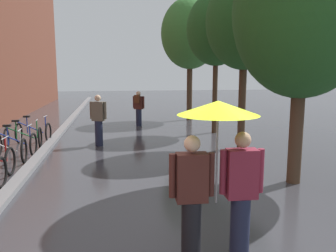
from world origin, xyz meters
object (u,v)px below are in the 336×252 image
Objects in this scene: street_tree_3 at (190,34)px; parked_bicycle_3 at (4,151)px; couple_under_umbrella at (217,160)px; pedestrian_walking_midground at (139,107)px; street_tree_2 at (216,30)px; pedestrian_walking_far at (99,119)px; parked_bicycle_6 at (33,132)px; street_tree_0 at (303,12)px; parked_bicycle_5 at (23,138)px; parked_bicycle_4 at (15,144)px; street_tree_1 at (245,22)px.

parked_bicycle_3 is (-6.82, -7.65, -3.97)m from street_tree_3.
couple_under_umbrella reaches higher than pedestrian_walking_midground.
street_tree_2 is 5.01× the size of parked_bicycle_3.
pedestrian_walking_far is (-4.57, -1.79, -3.20)m from street_tree_2.
street_tree_2 reaches higher than parked_bicycle_6.
street_tree_0 is 9.58m from pedestrian_walking_midground.
parked_bicycle_5 is (-6.77, -5.78, -3.97)m from street_tree_3.
parked_bicycle_3 and parked_bicycle_4 have the same top height.
street_tree_3 is 9.11m from parked_bicycle_6.
street_tree_3 is 5.52× the size of parked_bicycle_3.
street_tree_0 is 8.91m from parked_bicycle_5.
parked_bicycle_6 is 2.53m from pedestrian_walking_far.
street_tree_2 reaches higher than couple_under_umbrella.
street_tree_2 reaches higher than parked_bicycle_3.
street_tree_1 is 2.82m from street_tree_2.
parked_bicycle_6 is at bearing 140.92° from street_tree_0.
street_tree_2 is 3.49× the size of pedestrian_walking_midground.
street_tree_3 is 10.37m from parked_bicycle_4.
parked_bicycle_4 is (-6.75, -6.79, -3.97)m from street_tree_3.
parked_bicycle_4 is at bearing 85.35° from parked_bicycle_3.
street_tree_3 is 7.92m from pedestrian_walking_far.
parked_bicycle_4 is 0.99× the size of parked_bicycle_6.
parked_bicycle_5 and parked_bicycle_6 have the same top height.
street_tree_0 reaches higher than street_tree_2.
couple_under_umbrella is (4.21, -7.37, 1.00)m from parked_bicycle_5.
street_tree_1 is 4.89× the size of parked_bicycle_6.
street_tree_0 is 4.59m from couple_under_umbrella.
pedestrian_walking_far is (2.31, -0.89, 0.54)m from parked_bicycle_6.
parked_bicycle_4 is 2.70m from pedestrian_walking_far.
street_tree_3 is 3.55× the size of pedestrian_walking_far.
street_tree_3 reaches higher than street_tree_1.
street_tree_2 is at bearing -87.15° from street_tree_3.
street_tree_1 is 3.21× the size of pedestrian_walking_far.
street_tree_1 is 4.96× the size of parked_bicycle_4.
parked_bicycle_3 is 0.86m from parked_bicycle_4.
street_tree_3 is 4.72m from pedestrian_walking_midground.
street_tree_0 reaches higher than pedestrian_walking_far.
street_tree_0 is 8.43m from parked_bicycle_4.
parked_bicycle_6 is (-6.82, 5.54, -3.36)m from street_tree_0.
street_tree_1 is at bearing 88.06° from street_tree_0.
street_tree_3 is at bearing 90.76° from street_tree_0.
street_tree_1 is 2.59× the size of couple_under_umbrella.
parked_bicycle_6 is 9.41m from couple_under_umbrella.
parked_bicycle_6 is at bearing -141.56° from pedestrian_walking_midground.
street_tree_1 is at bearing -7.17° from parked_bicycle_5.
couple_under_umbrella is (4.26, -5.50, 1.00)m from parked_bicycle_3.
pedestrian_walking_midground is at bearing 52.20° from parked_bicycle_4.
pedestrian_walking_midground reaches higher than parked_bicycle_4.
parked_bicycle_3 is 0.52× the size of couple_under_umbrella.
parked_bicycle_5 is 0.53× the size of couple_under_umbrella.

